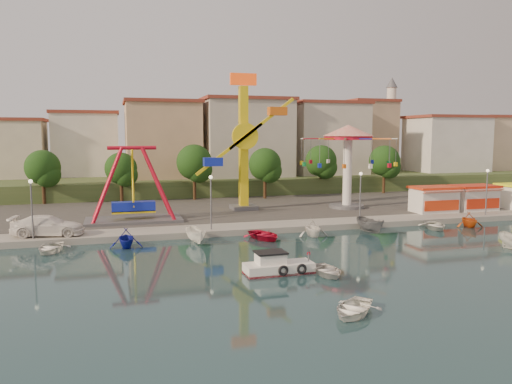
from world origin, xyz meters
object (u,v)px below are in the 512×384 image
object	(u,v)px
kamikaze_tower	(247,146)
van	(48,226)
wave_swinger	(348,147)
rowboat_a	(327,270)
pirate_ship_ride	(133,186)
cabin_motorboat	(277,267)

from	to	relation	value
kamikaze_tower	van	world-z (taller)	kamikaze_tower
wave_swinger	rowboat_a	size ratio (longest dim) A/B	3.40
wave_swinger	van	xyz separation A→B (m)	(-34.10, -8.47, -6.67)
pirate_ship_ride	rowboat_a	distance (m)	26.17
rowboat_a	kamikaze_tower	bearing A→B (deg)	85.28
kamikaze_tower	wave_swinger	world-z (taller)	kamikaze_tower
rowboat_a	van	bearing A→B (deg)	138.20
cabin_motorboat	rowboat_a	bearing A→B (deg)	-25.89
van	cabin_motorboat	bearing A→B (deg)	-124.53
kamikaze_tower	wave_swinger	xyz separation A→B (m)	(12.43, -2.02, -0.20)
kamikaze_tower	wave_swinger	size ratio (longest dim) A/B	1.42
kamikaze_tower	cabin_motorboat	xyz separation A→B (m)	(-4.84, -26.11, -7.94)
rowboat_a	pirate_ship_ride	bearing A→B (deg)	116.80
kamikaze_tower	van	distance (m)	25.04
kamikaze_tower	van	bearing A→B (deg)	-154.17
kamikaze_tower	rowboat_a	world-z (taller)	kamikaze_tower
cabin_motorboat	rowboat_a	size ratio (longest dim) A/B	1.45
kamikaze_tower	cabin_motorboat	distance (m)	27.71
kamikaze_tower	van	xyz separation A→B (m)	(-21.67, -10.49, -6.88)
wave_swinger	cabin_motorboat	distance (m)	30.63
kamikaze_tower	wave_swinger	bearing A→B (deg)	-9.22
pirate_ship_ride	wave_swinger	xyz separation A→B (m)	(26.25, 2.76, 3.80)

